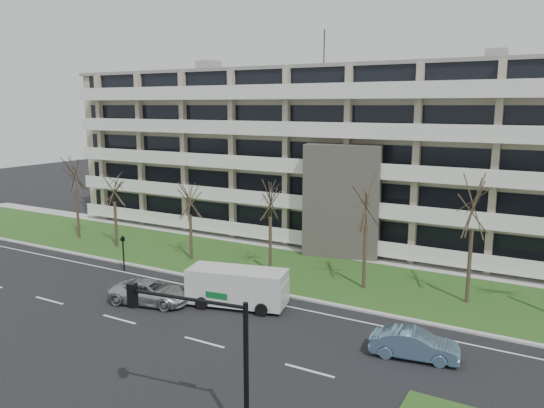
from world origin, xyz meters
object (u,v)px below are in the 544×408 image
Objects in this scene: white_van at (238,284)px; silver_pickup at (151,292)px; pedestrian_signal at (123,248)px; blue_sedan at (414,344)px; traffic_signal at (204,345)px.

silver_pickup is at bearing -169.15° from white_van.
silver_pickup is 1.89× the size of pedestrian_signal.
blue_sedan is 11.61m from traffic_signal.
blue_sedan is at bearing 56.09° from traffic_signal.
traffic_signal is 2.13× the size of pedestrian_signal.
blue_sedan is (15.99, 0.83, -0.01)m from silver_pickup.
blue_sedan is 11.14m from white_van.
white_van reaches higher than silver_pickup.
white_van is (4.96, 2.25, 0.68)m from silver_pickup.
pedestrian_signal is at bearing 72.35° from blue_sedan.
pedestrian_signal is at bearing 157.89° from white_van.
traffic_signal is at bearing -143.04° from silver_pickup.
traffic_signal reaches higher than pedestrian_signal.
blue_sedan is 0.74× the size of traffic_signal.
traffic_signal is at bearing -32.84° from pedestrian_signal.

